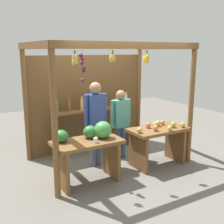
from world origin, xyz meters
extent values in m
plane|color=slate|center=(0.00, 0.00, 0.00)|extent=(12.00, 12.00, 0.00)
cylinder|color=brown|center=(-1.43, -0.90, 1.22)|extent=(0.10, 0.10, 2.44)
cylinder|color=brown|center=(1.43, -0.90, 1.22)|extent=(0.10, 0.10, 2.44)
cylinder|color=brown|center=(-1.43, 0.90, 1.22)|extent=(0.10, 0.10, 2.44)
cylinder|color=brown|center=(1.43, 0.90, 1.22)|extent=(0.10, 0.10, 2.44)
cube|color=brown|center=(0.00, -0.90, 2.38)|extent=(2.96, 0.12, 0.12)
cube|color=brown|center=(-1.43, 0.00, 2.38)|extent=(0.12, 1.90, 0.12)
cube|color=brown|center=(1.43, 0.00, 2.38)|extent=(0.12, 1.90, 0.12)
cube|color=brown|center=(0.00, 0.92, 1.10)|extent=(2.86, 0.04, 2.20)
cylinder|color=brown|center=(0.36, -0.80, 2.27)|extent=(0.02, 0.02, 0.06)
ellipsoid|color=gold|center=(0.39, -0.79, 2.17)|extent=(0.04, 0.06, 0.15)
ellipsoid|color=gold|center=(0.37, -0.78, 2.16)|extent=(0.07, 0.06, 0.16)
ellipsoid|color=gold|center=(0.35, -0.77, 2.14)|extent=(0.10, 0.05, 0.15)
ellipsoid|color=gold|center=(0.32, -0.78, 2.15)|extent=(0.06, 0.07, 0.16)
ellipsoid|color=gold|center=(0.34, -0.81, 2.13)|extent=(0.06, 0.07, 0.16)
ellipsoid|color=gold|center=(0.35, -0.83, 2.14)|extent=(0.08, 0.05, 0.16)
ellipsoid|color=gold|center=(0.37, -0.82, 2.16)|extent=(0.07, 0.06, 0.16)
cylinder|color=brown|center=(-0.36, -0.82, 2.27)|extent=(0.02, 0.02, 0.06)
ellipsoid|color=gold|center=(-0.33, -0.82, 2.18)|extent=(0.04, 0.07, 0.13)
ellipsoid|color=gold|center=(-0.35, -0.78, 2.16)|extent=(0.07, 0.04, 0.13)
ellipsoid|color=gold|center=(-0.39, -0.79, 2.17)|extent=(0.06, 0.07, 0.13)
ellipsoid|color=gold|center=(-0.38, -0.83, 2.18)|extent=(0.05, 0.06, 0.13)
ellipsoid|color=gold|center=(-0.34, -0.84, 2.17)|extent=(0.05, 0.04, 0.12)
cylinder|color=brown|center=(-1.00, -0.74, 2.27)|extent=(0.02, 0.02, 0.06)
ellipsoid|color=#D1CC4C|center=(-0.98, -0.74, 2.15)|extent=(0.04, 0.09, 0.15)
ellipsoid|color=#D1CC4C|center=(-0.99, -0.70, 2.17)|extent=(0.07, 0.05, 0.15)
ellipsoid|color=#D1CC4C|center=(-1.03, -0.73, 2.14)|extent=(0.07, 0.08, 0.15)
ellipsoid|color=#D1CC4C|center=(-1.03, -0.77, 2.16)|extent=(0.07, 0.08, 0.15)
ellipsoid|color=#D1CC4C|center=(-0.99, -0.77, 2.16)|extent=(0.09, 0.05, 0.15)
cylinder|color=#4C422D|center=(-0.79, -0.57, 2.03)|extent=(0.01, 0.01, 0.55)
sphere|color=#511938|center=(-0.82, -0.56, 2.22)|extent=(0.07, 0.07, 0.07)
sphere|color=#47142D|center=(-0.80, -0.58, 2.16)|extent=(0.06, 0.06, 0.06)
sphere|color=#601E42|center=(-0.80, -0.55, 2.10)|extent=(0.07, 0.07, 0.07)
sphere|color=#601E42|center=(-0.79, -0.59, 2.02)|extent=(0.06, 0.06, 0.06)
sphere|color=#47142D|center=(-0.77, -0.56, 2.00)|extent=(0.07, 0.07, 0.07)
sphere|color=#511938|center=(-0.78, -0.58, 1.97)|extent=(0.07, 0.07, 0.07)
sphere|color=#601E42|center=(-0.79, -0.55, 1.81)|extent=(0.06, 0.06, 0.06)
cube|color=brown|center=(-0.79, -0.68, 0.75)|extent=(1.20, 0.64, 0.06)
cube|color=brown|center=(-1.26, -0.68, 0.36)|extent=(0.06, 0.58, 0.72)
cube|color=brown|center=(-0.31, -0.68, 0.36)|extent=(0.06, 0.58, 0.72)
ellipsoid|color=#429347|center=(-0.48, -0.68, 0.93)|extent=(0.41, 0.41, 0.30)
ellipsoid|color=#2D7533|center=(-0.68, -0.57, 0.89)|extent=(0.25, 0.25, 0.23)
ellipsoid|color=#2D7533|center=(-1.20, -0.53, 0.88)|extent=(0.31, 0.31, 0.21)
cylinder|color=white|center=(-0.72, -0.86, 0.82)|extent=(0.07, 0.07, 0.09)
cube|color=brown|center=(0.79, -0.68, 0.75)|extent=(1.20, 0.64, 0.06)
cube|color=brown|center=(0.31, -0.68, 0.36)|extent=(0.06, 0.58, 0.72)
cube|color=brown|center=(1.26, -0.68, 0.36)|extent=(0.06, 0.58, 0.72)
ellipsoid|color=#A8B24C|center=(0.25, -0.77, 0.83)|extent=(0.14, 0.14, 0.11)
ellipsoid|color=#A8B24C|center=(0.86, -0.94, 0.83)|extent=(0.12, 0.12, 0.11)
ellipsoid|color=gold|center=(0.74, -0.62, 0.83)|extent=(0.13, 0.13, 0.12)
ellipsoid|color=#B79E47|center=(1.24, -0.90, 0.83)|extent=(0.12, 0.12, 0.11)
ellipsoid|color=#E07F47|center=(1.01, -0.54, 0.83)|extent=(0.13, 0.13, 0.11)
ellipsoid|color=#CC7038|center=(0.61, -0.58, 0.84)|extent=(0.13, 0.13, 0.12)
ellipsoid|color=#E07F47|center=(0.61, -0.81, 0.84)|extent=(0.14, 0.14, 0.12)
ellipsoid|color=#A8B24C|center=(0.86, -0.57, 0.84)|extent=(0.15, 0.15, 0.12)
ellipsoid|color=#B79E47|center=(1.07, -0.80, 0.84)|extent=(0.14, 0.14, 0.12)
cube|color=brown|center=(-0.91, 0.68, 0.50)|extent=(0.05, 0.20, 1.00)
cube|color=brown|center=(0.94, 0.68, 0.50)|extent=(0.05, 0.20, 1.00)
cube|color=brown|center=(0.02, 0.68, 0.98)|extent=(1.86, 0.22, 0.04)
cylinder|color=#338C4C|center=(-0.85, 0.68, 1.14)|extent=(0.08, 0.08, 0.29)
cylinder|color=#338C4C|center=(-0.85, 0.68, 1.32)|extent=(0.03, 0.03, 0.06)
cylinder|color=#994C1E|center=(-0.57, 0.68, 1.15)|extent=(0.06, 0.06, 0.29)
cylinder|color=#994C1E|center=(-0.57, 0.68, 1.32)|extent=(0.03, 0.03, 0.06)
cylinder|color=#D8B266|center=(-0.27, 0.68, 1.13)|extent=(0.07, 0.07, 0.26)
cylinder|color=#D8B266|center=(-0.27, 0.68, 1.29)|extent=(0.03, 0.03, 0.06)
cylinder|color=#994C1E|center=(0.02, 0.68, 1.15)|extent=(0.07, 0.07, 0.30)
cylinder|color=#994C1E|center=(0.02, 0.68, 1.33)|extent=(0.03, 0.03, 0.06)
cylinder|color=gold|center=(0.31, 0.68, 1.13)|extent=(0.08, 0.08, 0.26)
cylinder|color=gold|center=(0.31, 0.68, 1.29)|extent=(0.04, 0.04, 0.06)
cylinder|color=#994C1E|center=(0.60, 0.68, 1.12)|extent=(0.07, 0.07, 0.24)
cylinder|color=#994C1E|center=(0.60, 0.68, 1.27)|extent=(0.03, 0.03, 0.06)
cylinder|color=silver|center=(0.89, 0.68, 1.13)|extent=(0.07, 0.07, 0.26)
cylinder|color=silver|center=(0.89, 0.68, 1.29)|extent=(0.03, 0.03, 0.06)
cylinder|color=#4D5F72|center=(-0.38, -0.10, 0.40)|extent=(0.11, 0.11, 0.80)
cylinder|color=#4D5F72|center=(-0.26, -0.10, 0.40)|extent=(0.11, 0.11, 0.80)
cube|color=#2D428C|center=(-0.32, -0.10, 1.14)|extent=(0.32, 0.19, 0.68)
cylinder|color=#2D428C|center=(-0.52, -0.10, 1.17)|extent=(0.08, 0.08, 0.61)
cylinder|color=#2D428C|center=(-0.12, -0.10, 1.17)|extent=(0.08, 0.08, 0.61)
sphere|color=#997051|center=(-0.32, -0.10, 1.59)|extent=(0.23, 0.23, 0.23)
cylinder|color=#39527E|center=(0.26, 0.01, 0.35)|extent=(0.11, 0.11, 0.70)
cylinder|color=#39527E|center=(0.38, 0.01, 0.35)|extent=(0.11, 0.11, 0.70)
cube|color=teal|center=(0.32, 0.01, 0.99)|extent=(0.32, 0.19, 0.59)
cylinder|color=teal|center=(0.12, 0.01, 1.02)|extent=(0.08, 0.08, 0.53)
cylinder|color=teal|center=(0.52, 0.01, 1.02)|extent=(0.08, 0.08, 0.53)
sphere|color=#997051|center=(0.32, 0.01, 1.39)|extent=(0.20, 0.20, 0.20)
camera|label=1|loc=(-2.73, -4.86, 2.30)|focal=44.67mm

